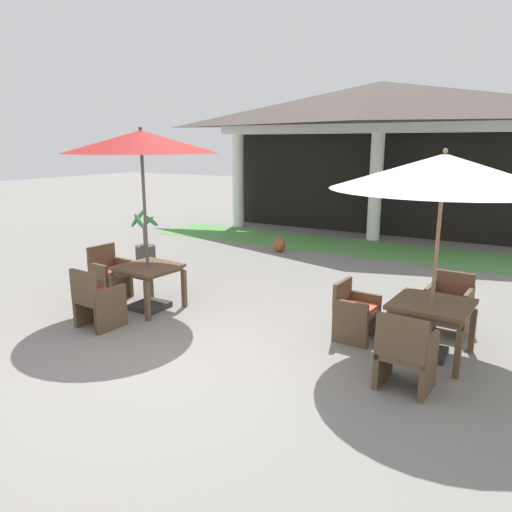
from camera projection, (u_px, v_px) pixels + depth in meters
name	position (u px, v px, depth m)	size (l,w,h in m)	color
ground_plane	(164.00, 359.00, 6.15)	(60.00, 60.00, 0.00)	gray
background_pavilion	(381.00, 116.00, 13.13)	(10.33, 3.03, 4.32)	white
lawn_strip	(358.00, 248.00, 12.70)	(12.13, 2.09, 0.01)	#519347
patio_table_near_foreground	(431.00, 310.00, 6.10)	(1.01, 1.01, 0.73)	brown
patio_umbrella_near_foreground	(444.00, 173.00, 5.71)	(2.70, 2.70, 2.64)	#2D2D2D
patio_chair_near_foreground_west	(355.00, 312.00, 6.72)	(0.55, 0.58, 0.82)	brown
patio_chair_near_foreground_north	(449.00, 304.00, 6.98)	(0.63, 0.61, 0.85)	brown
patio_chair_near_foreground_south	(405.00, 354.00, 5.32)	(0.61, 0.57, 0.92)	brown
patio_table_mid_left	(148.00, 271.00, 7.89)	(0.97, 0.97, 0.74)	brown
patio_umbrella_mid_left	(141.00, 144.00, 7.42)	(2.41, 2.41, 2.95)	#2D2D2D
patio_chair_mid_left_west	(109.00, 274.00, 8.51)	(0.54, 0.62, 0.94)	brown
patio_chair_mid_left_south	(97.00, 300.00, 7.14)	(0.62, 0.61, 0.91)	brown
potted_palm_left_edge	(145.00, 247.00, 11.18)	(0.58, 0.50, 1.24)	#47423D
terracotta_urn	(279.00, 245.00, 12.18)	(0.31, 0.31, 0.44)	brown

